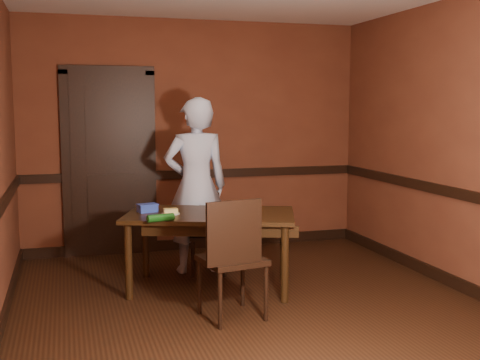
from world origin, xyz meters
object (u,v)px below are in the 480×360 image
person (196,186)px  dining_table (210,251)px  cheese_saucer (171,212)px  food_tub (147,208)px  chair_near (232,257)px  sauce_jar (243,209)px  sandwich_plate (224,212)px  chair_far (209,234)px

person → dining_table: bearing=91.2°
cheese_saucer → food_tub: food_tub is taller
dining_table → food_tub: 0.71m
chair_near → cheese_saucer: (-0.35, 0.84, 0.24)m
dining_table → person: person is taller
sauce_jar → cheese_saucer: sauce_jar is taller
sauce_jar → food_tub: 0.90m
cheese_saucer → sandwich_plate: bearing=-11.4°
sandwich_plate → cheese_saucer: sandwich_plate is taller
person → sauce_jar: (0.27, -0.77, -0.13)m
dining_table → chair_far: (0.11, 0.53, 0.05)m
cheese_saucer → dining_table: bearing=-6.8°
sauce_jar → food_tub: bearing=156.5°
chair_far → sandwich_plate: 0.67m
chair_near → food_tub: chair_near is taller
person → sandwich_plate: (0.11, -0.68, -0.16)m
chair_near → sauce_jar: bearing=-124.7°
chair_far → cheese_saucer: size_ratio=4.88×
sandwich_plate → cheese_saucer: (-0.48, 0.10, 0.00)m
sauce_jar → cheese_saucer: (-0.64, 0.19, -0.02)m
chair_far → food_tub: chair_far is taller
dining_table → sandwich_plate: size_ratio=6.38×
dining_table → food_tub: size_ratio=7.44×
person → sandwich_plate: bearing=100.8°
dining_table → chair_near: 0.81m
dining_table → chair_near: bearing=-71.2°
person → food_tub: bearing=38.4°
sauce_jar → cheese_saucer: size_ratio=0.53×
sandwich_plate → cheese_saucer: bearing=168.6°
chair_far → sauce_jar: chair_far is taller
person → food_tub: size_ratio=8.67×
chair_far → chair_near: size_ratio=0.82×
chair_far → cheese_saucer: 0.76m
person → sandwich_plate: size_ratio=7.43×
chair_near → sandwich_plate: (0.13, 0.74, 0.24)m
dining_table → food_tub: (-0.55, 0.22, 0.40)m
chair_near → person: bearing=-101.4°
sauce_jar → cheese_saucer: bearing=163.8°
person → cheese_saucer: size_ratio=10.74×
chair_near → person: person is taller
sandwich_plate → sauce_jar: bearing=-29.0°
person → sandwich_plate: person is taller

